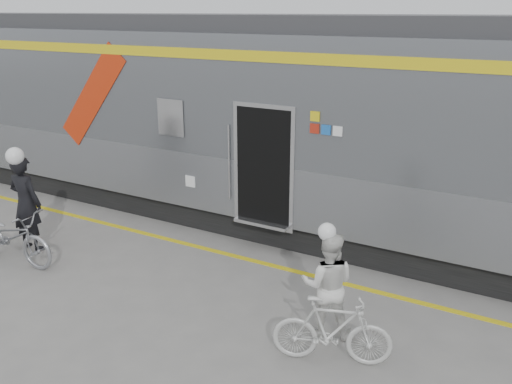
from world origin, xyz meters
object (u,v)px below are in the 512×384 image
Objects in this scene: bicycle_left at (10,237)px; bicycle_right at (332,330)px; woman at (328,285)px; man at (26,203)px.

bicycle_left is 1.25× the size of bicycle_right.
bicycle_left is 1.26× the size of woman.
man is 0.95× the size of bicycle_left.
bicycle_right is at bearing 170.96° from man.
man reaches higher than bicycle_left.
woman is 0.99× the size of bicycle_right.
bicycle_left is 5.88m from bicycle_right.
bicycle_left is at bearing -13.00° from woman.
bicycle_left reaches higher than bicycle_right.
man is at bearing -18.65° from woman.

